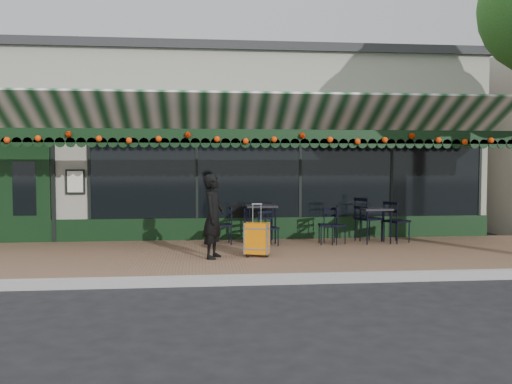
{
  "coord_description": "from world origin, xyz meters",
  "views": [
    {
      "loc": [
        -0.91,
        -8.48,
        1.9
      ],
      "look_at": [
        0.12,
        1.6,
        1.37
      ],
      "focal_mm": 38.0,
      "sensor_mm": 36.0,
      "label": 1
    }
  ],
  "objects": [
    {
      "name": "suitcase",
      "position": [
        0.14,
        1.59,
        0.48
      ],
      "size": [
        0.49,
        0.36,
        1.0
      ],
      "rotation": [
        0.0,
        0.0,
        -0.3
      ],
      "color": "orange",
      "rests_on": "sidewalk"
    },
    {
      "name": "chair_a_right",
      "position": [
        2.85,
        3.34,
        0.65
      ],
      "size": [
        0.66,
        0.66,
        1.01
      ],
      "primitive_type": null,
      "rotation": [
        0.0,
        0.0,
        1.97
      ],
      "color": "black",
      "rests_on": "sidewalk"
    },
    {
      "name": "curb",
      "position": [
        0.0,
        -0.08,
        0.07
      ],
      "size": [
        18.0,
        0.16,
        0.15
      ],
      "primitive_type": "cube",
      "color": "#9E9E99",
      "rests_on": "ground"
    },
    {
      "name": "chair_b_front",
      "position": [
        0.52,
        2.91,
        0.52
      ],
      "size": [
        0.49,
        0.49,
        0.75
      ],
      "primitive_type": null,
      "rotation": [
        0.0,
        0.0,
        0.38
      ],
      "color": "black",
      "rests_on": "sidewalk"
    },
    {
      "name": "cafe_table_b",
      "position": [
        0.42,
        3.45,
        0.9
      ],
      "size": [
        0.68,
        0.68,
        0.84
      ],
      "color": "black",
      "rests_on": "sidewalk"
    },
    {
      "name": "chair_a_front",
      "position": [
        2.0,
        3.05,
        0.55
      ],
      "size": [
        0.51,
        0.51,
        0.8
      ],
      "primitive_type": null,
      "rotation": [
        0.0,
        0.0,
        0.34
      ],
      "color": "black",
      "rests_on": "sidewalk"
    },
    {
      "name": "restaurant_building",
      "position": [
        0.0,
        7.84,
        2.27
      ],
      "size": [
        12.0,
        9.6,
        4.5
      ],
      "color": "gray",
      "rests_on": "ground"
    },
    {
      "name": "cafe_table_a",
      "position": [
        2.93,
        3.12,
        0.84
      ],
      "size": [
        0.63,
        0.63,
        0.77
      ],
      "color": "black",
      "rests_on": "sidewalk"
    },
    {
      "name": "chair_b_right",
      "position": [
        0.21,
        3.04,
        0.56
      ],
      "size": [
        0.47,
        0.47,
        0.81
      ],
      "primitive_type": null,
      "rotation": [
        0.0,
        0.0,
        1.39
      ],
      "color": "black",
      "rests_on": "sidewalk"
    },
    {
      "name": "chair_a_left",
      "position": [
        1.84,
        3.03,
        0.56
      ],
      "size": [
        0.44,
        0.44,
        0.81
      ],
      "primitive_type": null,
      "rotation": [
        0.0,
        0.0,
        -1.66
      ],
      "color": "black",
      "rests_on": "sidewalk"
    },
    {
      "name": "woman",
      "position": [
        -0.68,
        1.52,
        0.93
      ],
      "size": [
        0.54,
        0.66,
        1.56
      ],
      "primitive_type": "imported",
      "rotation": [
        0.0,
        0.0,
        1.23
      ],
      "color": "black",
      "rests_on": "sidewalk"
    },
    {
      "name": "ground",
      "position": [
        0.0,
        0.0,
        0.0
      ],
      "size": [
        80.0,
        80.0,
        0.0
      ],
      "primitive_type": "plane",
      "color": "black",
      "rests_on": "ground"
    },
    {
      "name": "sidewalk",
      "position": [
        0.0,
        2.0,
        0.07
      ],
      "size": [
        18.0,
        4.0,
        0.15
      ],
      "primitive_type": "cube",
      "color": "brown",
      "rests_on": "ground"
    },
    {
      "name": "chair_a_extra",
      "position": [
        3.42,
        3.12,
        0.62
      ],
      "size": [
        0.63,
        0.63,
        0.93
      ],
      "primitive_type": null,
      "rotation": [
        0.0,
        0.0,
        2.04
      ],
      "color": "black",
      "rests_on": "sidewalk"
    },
    {
      "name": "chair_b_left",
      "position": [
        -0.45,
        3.22,
        0.56
      ],
      "size": [
        0.45,
        0.45,
        0.83
      ],
      "primitive_type": null,
      "rotation": [
        0.0,
        0.0,
        -1.49
      ],
      "color": "black",
      "rests_on": "sidewalk"
    }
  ]
}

